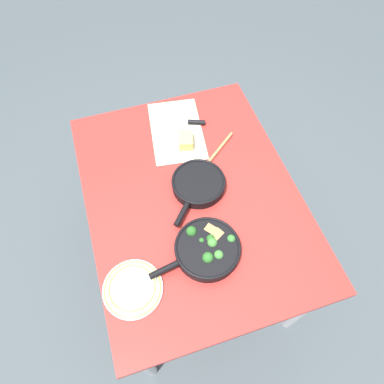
% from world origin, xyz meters
% --- Properties ---
extents(ground_plane, '(14.00, 14.00, 0.00)m').
position_xyz_m(ground_plane, '(0.00, 0.00, 0.00)').
color(ground_plane, '#424C51').
extents(dining_table_red, '(1.19, 0.90, 0.77)m').
position_xyz_m(dining_table_red, '(0.00, 0.00, 0.68)').
color(dining_table_red, '#B72D28').
rests_on(dining_table_red, ground_plane).
extents(skillet_broccoli, '(0.26, 0.37, 0.07)m').
position_xyz_m(skillet_broccoli, '(0.27, -0.02, 0.80)').
color(skillet_broccoli, black).
rests_on(skillet_broccoli, dining_table_red).
extents(skillet_eggs, '(0.29, 0.28, 0.05)m').
position_xyz_m(skillet_eggs, '(-0.03, 0.04, 0.79)').
color(skillet_eggs, black).
rests_on(skillet_eggs, dining_table_red).
extents(wooden_spoon, '(0.25, 0.30, 0.02)m').
position_xyz_m(wooden_spoon, '(-0.13, 0.11, 0.78)').
color(wooden_spoon, '#A87A4C').
rests_on(wooden_spoon, dining_table_red).
extents(parchment_sheet, '(0.43, 0.30, 0.00)m').
position_xyz_m(parchment_sheet, '(-0.37, 0.04, 0.77)').
color(parchment_sheet, beige).
rests_on(parchment_sheet, dining_table_red).
extents(grater_knife, '(0.12, 0.24, 0.02)m').
position_xyz_m(grater_knife, '(-0.40, 0.10, 0.78)').
color(grater_knife, silver).
rests_on(grater_knife, dining_table_red).
extents(cheese_block, '(0.10, 0.08, 0.05)m').
position_xyz_m(cheese_block, '(-0.28, 0.06, 0.79)').
color(cheese_block, '#EACC66').
rests_on(cheese_block, dining_table_red).
extents(dinner_plate_stack, '(0.22, 0.22, 0.03)m').
position_xyz_m(dinner_plate_stack, '(0.32, -0.33, 0.78)').
color(dinner_plate_stack, white).
rests_on(dinner_plate_stack, dining_table_red).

